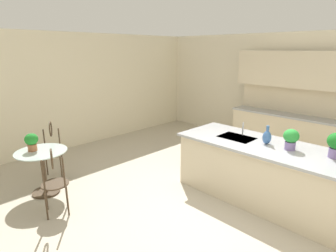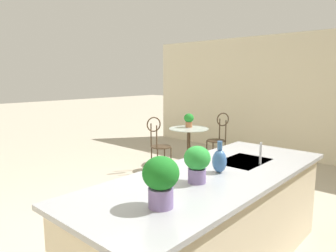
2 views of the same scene
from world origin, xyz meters
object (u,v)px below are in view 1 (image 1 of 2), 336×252
Objects in this scene: bistro_table at (43,168)px; potted_plant_counter_near at (291,138)px; chair_near_window at (54,178)px; chair_by_island at (52,147)px; potted_plant_on_table at (32,141)px; vase_on_counter at (267,137)px.

bistro_table is 2.63× the size of potted_plant_counter_near.
chair_near_window is 1.00× the size of chair_by_island.
chair_near_window reaches higher than potted_plant_on_table.
vase_on_counter reaches higher than chair_near_window.
potted_plant_on_table is (-0.11, -0.09, 0.46)m from bistro_table.
chair_near_window is at bearing -3.06° from potted_plant_on_table.
vase_on_counter is at bearing 42.33° from bistro_table.
bistro_table is at bearing -141.09° from potted_plant_counter_near.
chair_near_window is 1.39m from chair_by_island.
chair_near_window is 3.39m from potted_plant_counter_near.
vase_on_counter is (-0.35, -0.01, -0.06)m from potted_plant_counter_near.
potted_plant_on_table is 1.00× the size of vase_on_counter.
bistro_table is 0.77× the size of chair_near_window.
chair_near_window is at bearing -9.85° from bistro_table.
potted_plant_on_table is at bearing -141.13° from potted_plant_counter_near.
chair_by_island reaches higher than potted_plant_on_table.
chair_near_window and chair_by_island have the same top height.
bistro_table is 0.77× the size of chair_by_island.
bistro_table is 2.78× the size of vase_on_counter.
potted_plant_on_table reaches higher than bistro_table.
potted_plant_on_table is 3.96m from potted_plant_counter_near.
potted_plant_on_table is at bearing -137.84° from vase_on_counter.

